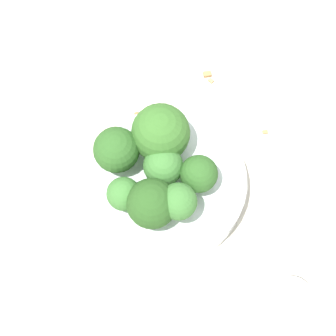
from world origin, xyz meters
name	(u,v)px	position (x,y,z in m)	size (l,w,h in m)	color
ground_plane	(168,190)	(0.00, 0.00, 0.00)	(3.00, 3.00, 0.00)	beige
bowl	(168,185)	(0.00, 0.00, 0.02)	(0.16, 0.16, 0.03)	silver
broccoli_floret_0	(162,168)	(-0.01, 0.00, 0.06)	(0.04, 0.04, 0.05)	#8EB770
broccoli_floret_1	(178,202)	(0.03, -0.02, 0.07)	(0.03, 0.03, 0.05)	#8EB770
broccoli_floret_2	(152,204)	(0.01, -0.04, 0.06)	(0.05, 0.05, 0.05)	#8EB770
broccoli_floret_3	(116,150)	(-0.05, -0.02, 0.06)	(0.04, 0.04, 0.05)	#8EB770
broccoli_floret_4	(161,133)	(-0.03, 0.02, 0.07)	(0.06, 0.06, 0.06)	#7A9E5B
broccoli_floret_5	(199,174)	(0.02, 0.02, 0.06)	(0.04, 0.04, 0.04)	#84AD66
broccoli_floret_6	(124,194)	(-0.02, -0.04, 0.06)	(0.03, 0.03, 0.04)	#8EB770
pepper_shaker	(286,302)	(0.16, -0.02, 0.03)	(0.04, 0.04, 0.06)	#B2B7BC
almond_crumb_0	(211,80)	(-0.05, 0.13, 0.00)	(0.01, 0.00, 0.01)	tan
almond_crumb_1	(137,114)	(-0.08, 0.04, 0.00)	(0.01, 0.00, 0.01)	olive
almond_crumb_2	(265,132)	(0.04, 0.12, 0.00)	(0.01, 0.00, 0.01)	#AD7F4C
almond_crumb_3	(207,73)	(-0.06, 0.13, 0.00)	(0.01, 0.01, 0.01)	#AD7F4C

